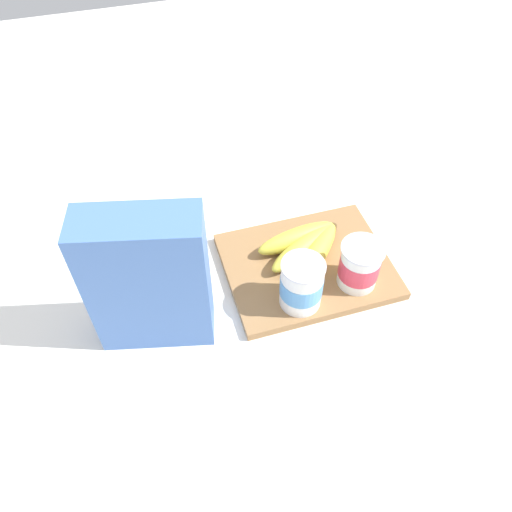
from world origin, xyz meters
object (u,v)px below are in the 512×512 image
Objects in this scene: cutting_board at (307,266)px; cereal_box at (149,281)px; yogurt_cup_back at (302,284)px; banana_bunch at (306,246)px; yogurt_cup_front at (359,265)px.

cereal_box is (0.27, 0.05, 0.12)m from cutting_board.
yogurt_cup_back is 0.55× the size of banana_bunch.
banana_bunch is at bearing -99.10° from cutting_board.
cereal_box reaches higher than cutting_board.
yogurt_cup_front is 0.91× the size of yogurt_cup_back.
cutting_board is 3.09× the size of yogurt_cup_back.
yogurt_cup_back reaches higher than banana_bunch.
cutting_board is 0.03m from banana_bunch.
yogurt_cup_front is 0.51× the size of banana_bunch.
cutting_board is at bearing -156.26° from cereal_box.
banana_bunch is (-0.00, -0.02, 0.03)m from cutting_board.
yogurt_cup_back is at bearing 64.85° from banana_bunch.
cutting_board is 1.71× the size of banana_bunch.
cutting_board is at bearing -119.29° from yogurt_cup_back.
cereal_box is 2.69× the size of yogurt_cup_back.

